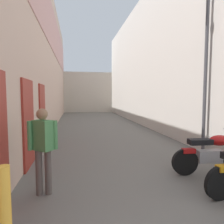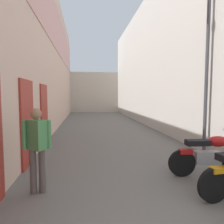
{
  "view_description": "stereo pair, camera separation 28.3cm",
  "coord_description": "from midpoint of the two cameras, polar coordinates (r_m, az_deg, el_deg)",
  "views": [
    {
      "loc": [
        -1.4,
        0.29,
        1.79
      ],
      "look_at": [
        -0.22,
        6.74,
        1.26
      ],
      "focal_mm": 32.29,
      "sensor_mm": 36.0,
      "label": 1
    },
    {
      "loc": [
        -1.12,
        0.24,
        1.79
      ],
      "look_at": [
        -0.22,
        6.74,
        1.26
      ],
      "focal_mm": 32.29,
      "sensor_mm": 36.0,
      "label": 2
    }
  ],
  "objects": [
    {
      "name": "ground_plane",
      "position": [
        9.15,
        -2.25,
        -6.7
      ],
      "size": [
        38.3,
        38.3,
        0.0
      ],
      "primitive_type": "plane",
      "color": "#66635E"
    },
    {
      "name": "building_left",
      "position": [
        11.13,
        -18.68,
        14.96
      ],
      "size": [
        0.45,
        22.3,
        7.62
      ],
      "color": "beige",
      "rests_on": "ground"
    },
    {
      "name": "building_right",
      "position": [
        11.79,
        10.23,
        14.55
      ],
      "size": [
        0.45,
        22.3,
        7.69
      ],
      "color": "beige",
      "rests_on": "ground"
    },
    {
      "name": "building_far_end",
      "position": [
        23.07,
        -7.26,
        5.52
      ],
      "size": [
        8.18,
        2.0,
        4.36
      ],
      "primitive_type": "cube",
      "color": "beige",
      "rests_on": "ground"
    },
    {
      "name": "motorcycle_fourth",
      "position": [
        5.14,
        25.0,
        -10.39
      ],
      "size": [
        1.85,
        0.58,
        1.04
      ],
      "color": "black",
      "rests_on": "ground"
    },
    {
      "name": "pedestrian_mid_alley",
      "position": [
        3.9,
        -20.99,
        -8.68
      ],
      "size": [
        0.52,
        0.37,
        1.57
      ],
      "color": "#564C47",
      "rests_on": "ground"
    },
    {
      "name": "street_lamp",
      "position": [
        6.66,
        23.32,
        13.37
      ],
      "size": [
        0.79,
        0.18,
        4.9
      ],
      "color": "#47474C",
      "rests_on": "ground"
    }
  ]
}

